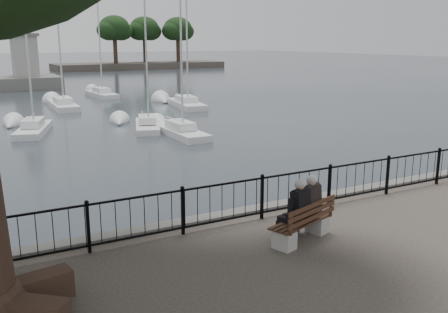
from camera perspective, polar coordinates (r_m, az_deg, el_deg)
harbor at (r=11.88m, az=-1.17°, el=-9.42°), size 260.00×260.00×1.20m
railing at (r=11.09m, az=0.00°, el=-5.24°), size 22.06×0.06×1.00m
bench at (r=10.53m, az=9.03°, el=-7.93°), size 1.72×0.99×0.87m
person_left at (r=10.30m, az=8.02°, el=-6.41°), size 0.54×0.75×1.38m
person_right at (r=10.63m, az=9.30°, el=-5.84°), size 0.54×0.75×1.38m
lion_monument at (r=57.17m, az=-21.73°, el=9.61°), size 6.48×6.48×9.43m
sailboat_b at (r=29.66m, az=-20.94°, el=3.16°), size 2.80×5.06×10.97m
sailboat_c at (r=26.99m, az=-4.96°, el=2.97°), size 1.42×4.94×9.29m
sailboat_d at (r=38.76m, az=-4.34°, el=6.13°), size 2.53×6.14×11.12m
sailboat_f at (r=39.78m, az=-17.92°, el=5.75°), size 1.77×5.75×12.12m
sailboat_g at (r=47.08m, az=-13.82°, el=7.03°), size 1.83×5.46×10.47m
sailboat_i at (r=29.22m, az=-8.77°, el=3.73°), size 2.68×4.78×10.49m
far_shore at (r=91.47m, az=-9.19°, el=12.38°), size 30.00×8.60×9.18m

